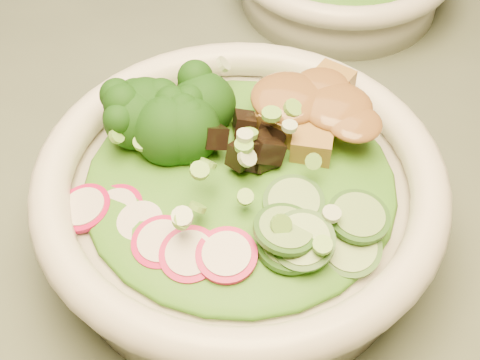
% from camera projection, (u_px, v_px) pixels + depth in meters
% --- Properties ---
extents(dining_table, '(1.20, 0.80, 0.75)m').
position_uv_depth(dining_table, '(301.00, 252.00, 0.67)').
color(dining_table, black).
rests_on(dining_table, ground).
extents(salad_bowl, '(0.31, 0.31, 0.08)m').
position_uv_depth(salad_bowl, '(240.00, 199.00, 0.51)').
color(salad_bowl, silver).
rests_on(salad_bowl, dining_table).
extents(lettuce_bed, '(0.23, 0.23, 0.03)m').
position_uv_depth(lettuce_bed, '(240.00, 179.00, 0.49)').
color(lettuce_bed, '#1D6615').
rests_on(lettuce_bed, salad_bowl).
extents(broccoli_florets, '(0.11, 0.10, 0.05)m').
position_uv_depth(broccoli_florets, '(171.00, 116.00, 0.51)').
color(broccoli_florets, black).
rests_on(broccoli_florets, salad_bowl).
extents(radish_slices, '(0.13, 0.07, 0.02)m').
position_uv_depth(radish_slices, '(165.00, 236.00, 0.45)').
color(radish_slices, '#B10D44').
rests_on(radish_slices, salad_bowl).
extents(cucumber_slices, '(0.10, 0.10, 0.04)m').
position_uv_depth(cucumber_slices, '(317.00, 224.00, 0.44)').
color(cucumber_slices, '#76AA5E').
rests_on(cucumber_slices, salad_bowl).
extents(mushroom_heap, '(0.10, 0.10, 0.05)m').
position_uv_depth(mushroom_heap, '(253.00, 154.00, 0.48)').
color(mushroom_heap, black).
rests_on(mushroom_heap, salad_bowl).
extents(tofu_cubes, '(0.12, 0.09, 0.04)m').
position_uv_depth(tofu_cubes, '(307.00, 118.00, 0.51)').
color(tofu_cubes, olive).
rests_on(tofu_cubes, salad_bowl).
extents(peanut_sauce, '(0.08, 0.06, 0.02)m').
position_uv_depth(peanut_sauce, '(308.00, 104.00, 0.50)').
color(peanut_sauce, brown).
rests_on(peanut_sauce, tofu_cubes).
extents(scallion_garnish, '(0.22, 0.22, 0.03)m').
position_uv_depth(scallion_garnish, '(240.00, 153.00, 0.47)').
color(scallion_garnish, '#6BAB3C').
rests_on(scallion_garnish, salad_bowl).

